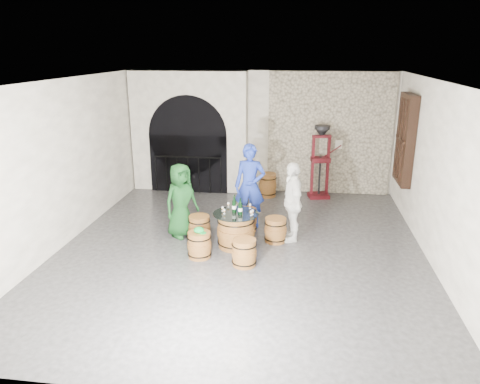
# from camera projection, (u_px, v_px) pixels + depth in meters

# --- Properties ---
(ground) EXTENTS (8.00, 8.00, 0.00)m
(ground) POSITION_uv_depth(u_px,v_px,m) (241.00, 249.00, 8.87)
(ground) COLOR #29292C
(ground) RESTS_ON ground
(wall_back) EXTENTS (8.00, 0.00, 8.00)m
(wall_back) POSITION_uv_depth(u_px,v_px,m) (261.00, 132.00, 12.16)
(wall_back) COLOR white
(wall_back) RESTS_ON ground
(wall_front) EXTENTS (8.00, 0.00, 8.00)m
(wall_front) POSITION_uv_depth(u_px,v_px,m) (188.00, 270.00, 4.61)
(wall_front) COLOR white
(wall_front) RESTS_ON ground
(wall_left) EXTENTS (0.00, 8.00, 8.00)m
(wall_left) POSITION_uv_depth(u_px,v_px,m) (63.00, 163.00, 8.85)
(wall_left) COLOR white
(wall_left) RESTS_ON ground
(wall_right) EXTENTS (0.00, 8.00, 8.00)m
(wall_right) POSITION_uv_depth(u_px,v_px,m) (439.00, 177.00, 7.93)
(wall_right) COLOR white
(wall_right) RESTS_ON ground
(ceiling) EXTENTS (8.00, 8.00, 0.00)m
(ceiling) POSITION_uv_depth(u_px,v_px,m) (241.00, 81.00, 7.90)
(ceiling) COLOR beige
(ceiling) RESTS_ON wall_back
(stone_facing_panel) EXTENTS (3.20, 0.12, 3.18)m
(stone_facing_panel) POSITION_uv_depth(u_px,v_px,m) (329.00, 134.00, 11.87)
(stone_facing_panel) COLOR #B1A68D
(stone_facing_panel) RESTS_ON ground
(arched_opening) EXTENTS (3.10, 0.60, 3.19)m
(arched_opening) POSITION_uv_depth(u_px,v_px,m) (190.00, 133.00, 12.17)
(arched_opening) COLOR white
(arched_opening) RESTS_ON ground
(shuttered_window) EXTENTS (0.23, 1.10, 2.00)m
(shuttered_window) POSITION_uv_depth(u_px,v_px,m) (405.00, 139.00, 10.15)
(shuttered_window) COLOR black
(shuttered_window) RESTS_ON wall_right
(barrel_table) EXTENTS (0.89, 0.89, 0.69)m
(barrel_table) POSITION_uv_depth(u_px,v_px,m) (236.00, 230.00, 8.89)
(barrel_table) COLOR brown
(barrel_table) RESTS_ON ground
(barrel_stool_left) EXTENTS (0.46, 0.46, 0.50)m
(barrel_stool_left) POSITION_uv_depth(u_px,v_px,m) (199.00, 228.00, 9.27)
(barrel_stool_left) COLOR brown
(barrel_stool_left) RESTS_ON ground
(barrel_stool_far) EXTENTS (0.46, 0.46, 0.50)m
(barrel_stool_far) POSITION_uv_depth(u_px,v_px,m) (246.00, 220.00, 9.69)
(barrel_stool_far) COLOR brown
(barrel_stool_far) RESTS_ON ground
(barrel_stool_right) EXTENTS (0.46, 0.46, 0.50)m
(barrel_stool_right) POSITION_uv_depth(u_px,v_px,m) (276.00, 230.00, 9.15)
(barrel_stool_right) COLOR brown
(barrel_stool_right) RESTS_ON ground
(barrel_stool_near_right) EXTENTS (0.46, 0.46, 0.50)m
(barrel_stool_near_right) POSITION_uv_depth(u_px,v_px,m) (244.00, 253.00, 8.14)
(barrel_stool_near_right) COLOR brown
(barrel_stool_near_right) RESTS_ON ground
(barrel_stool_near_left) EXTENTS (0.46, 0.46, 0.50)m
(barrel_stool_near_left) POSITION_uv_depth(u_px,v_px,m) (199.00, 245.00, 8.46)
(barrel_stool_near_left) COLOR brown
(barrel_stool_near_left) RESTS_ON ground
(green_cap) EXTENTS (0.24, 0.19, 0.11)m
(green_cap) POSITION_uv_depth(u_px,v_px,m) (199.00, 230.00, 8.37)
(green_cap) COLOR #0C882F
(green_cap) RESTS_ON barrel_stool_near_left
(person_green) EXTENTS (0.86, 0.89, 1.54)m
(person_green) POSITION_uv_depth(u_px,v_px,m) (181.00, 200.00, 9.28)
(person_green) COLOR #113D17
(person_green) RESTS_ON ground
(person_blue) EXTENTS (0.69, 0.47, 1.83)m
(person_blue) POSITION_uv_depth(u_px,v_px,m) (250.00, 186.00, 9.76)
(person_blue) COLOR #1B3097
(person_blue) RESTS_ON ground
(person_white) EXTENTS (0.64, 1.03, 1.63)m
(person_white) POSITION_uv_depth(u_px,v_px,m) (292.00, 202.00, 9.07)
(person_white) COLOR white
(person_white) RESTS_ON ground
(wine_bottle_left) EXTENTS (0.08, 0.08, 0.32)m
(wine_bottle_left) POSITION_uv_depth(u_px,v_px,m) (234.00, 206.00, 8.81)
(wine_bottle_left) COLOR black
(wine_bottle_left) RESTS_ON barrel_table
(wine_bottle_center) EXTENTS (0.08, 0.08, 0.32)m
(wine_bottle_center) POSITION_uv_depth(u_px,v_px,m) (240.00, 208.00, 8.69)
(wine_bottle_center) COLOR black
(wine_bottle_center) RESTS_ON barrel_table
(wine_bottle_right) EXTENTS (0.08, 0.08, 0.32)m
(wine_bottle_right) POSITION_uv_depth(u_px,v_px,m) (235.00, 204.00, 8.89)
(wine_bottle_right) COLOR black
(wine_bottle_right) RESTS_ON barrel_table
(tasting_glass_a) EXTENTS (0.05, 0.05, 0.10)m
(tasting_glass_a) POSITION_uv_depth(u_px,v_px,m) (224.00, 212.00, 8.74)
(tasting_glass_a) COLOR #BF7725
(tasting_glass_a) RESTS_ON barrel_table
(tasting_glass_b) EXTENTS (0.05, 0.05, 0.10)m
(tasting_glass_b) POSITION_uv_depth(u_px,v_px,m) (253.00, 212.00, 8.71)
(tasting_glass_b) COLOR #BF7725
(tasting_glass_b) RESTS_ON barrel_table
(tasting_glass_c) EXTENTS (0.05, 0.05, 0.10)m
(tasting_glass_c) POSITION_uv_depth(u_px,v_px,m) (228.00, 205.00, 9.12)
(tasting_glass_c) COLOR #BF7725
(tasting_glass_c) RESTS_ON barrel_table
(tasting_glass_d) EXTENTS (0.05, 0.05, 0.10)m
(tasting_glass_d) POSITION_uv_depth(u_px,v_px,m) (250.00, 206.00, 9.04)
(tasting_glass_d) COLOR #BF7725
(tasting_glass_d) RESTS_ON barrel_table
(tasting_glass_e) EXTENTS (0.05, 0.05, 0.10)m
(tasting_glass_e) POSITION_uv_depth(u_px,v_px,m) (251.00, 213.00, 8.66)
(tasting_glass_e) COLOR #BF7725
(tasting_glass_e) RESTS_ON barrel_table
(tasting_glass_f) EXTENTS (0.05, 0.05, 0.10)m
(tasting_glass_f) POSITION_uv_depth(u_px,v_px,m) (223.00, 209.00, 8.89)
(tasting_glass_f) COLOR #BF7725
(tasting_glass_f) RESTS_ON barrel_table
(side_barrel) EXTENTS (0.47, 0.47, 0.62)m
(side_barrel) POSITION_uv_depth(u_px,v_px,m) (268.00, 185.00, 11.94)
(side_barrel) COLOR brown
(side_barrel) RESTS_ON ground
(corking_press) EXTENTS (0.81, 0.51, 1.89)m
(corking_press) POSITION_uv_depth(u_px,v_px,m) (321.00, 156.00, 11.61)
(corking_press) COLOR #4A0C15
(corking_press) RESTS_ON ground
(control_box) EXTENTS (0.18, 0.10, 0.22)m
(control_box) POSITION_uv_depth(u_px,v_px,m) (339.00, 144.00, 11.84)
(control_box) COLOR silver
(control_box) RESTS_ON wall_back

